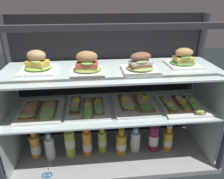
{
  "coord_description": "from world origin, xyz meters",
  "views": [
    {
      "loc": [
        -0.12,
        -1.18,
        1.06
      ],
      "look_at": [
        0.0,
        0.0,
        0.52
      ],
      "focal_mm": 34.09,
      "sensor_mm": 36.0,
      "label": 1
    }
  ],
  "objects_px": {
    "open_sandwich_tray_mid_right": "(135,104)",
    "juice_bottle_back_center": "(121,143)",
    "open_sandwich_tray_right_of_center": "(40,110)",
    "juice_bottle_front_left_end": "(35,146)",
    "plated_roll_sandwich_far_right": "(87,65)",
    "open_sandwich_tray_left_of_center": "(182,104)",
    "plated_roll_sandwich_left_of_center": "(38,64)",
    "juice_bottle_front_right_end": "(154,138)",
    "kitchen_scissors": "(48,172)",
    "juice_bottle_back_left": "(135,141)",
    "juice_bottle_back_right": "(168,140)",
    "plated_roll_sandwich_mid_right": "(140,66)",
    "juice_bottle_front_fourth": "(50,148)",
    "juice_bottle_tucked_behind": "(87,143)",
    "juice_bottle_front_middle": "(102,141)",
    "juice_bottle_front_second": "(70,143)",
    "plated_roll_sandwich_right_of_center": "(183,59)",
    "open_sandwich_tray_far_right": "(87,107)"
  },
  "relations": [
    {
      "from": "plated_roll_sandwich_left_of_center",
      "to": "juice_bottle_tucked_behind",
      "type": "relative_size",
      "value": 0.89
    },
    {
      "from": "plated_roll_sandwich_far_right",
      "to": "kitchen_scissors",
      "type": "distance_m",
      "value": 0.72
    },
    {
      "from": "plated_roll_sandwich_mid_right",
      "to": "juice_bottle_back_center",
      "type": "relative_size",
      "value": 1.01
    },
    {
      "from": "juice_bottle_back_right",
      "to": "kitchen_scissors",
      "type": "bearing_deg",
      "value": -170.51
    },
    {
      "from": "plated_roll_sandwich_mid_right",
      "to": "juice_bottle_front_second",
      "type": "bearing_deg",
      "value": 173.98
    },
    {
      "from": "plated_roll_sandwich_left_of_center",
      "to": "juice_bottle_front_right_end",
      "type": "relative_size",
      "value": 0.81
    },
    {
      "from": "juice_bottle_front_fourth",
      "to": "juice_bottle_front_right_end",
      "type": "height_order",
      "value": "juice_bottle_front_right_end"
    },
    {
      "from": "open_sandwich_tray_right_of_center",
      "to": "kitchen_scissors",
      "type": "relative_size",
      "value": 1.56
    },
    {
      "from": "open_sandwich_tray_right_of_center",
      "to": "open_sandwich_tray_left_of_center",
      "type": "relative_size",
      "value": 0.99
    },
    {
      "from": "open_sandwich_tray_mid_right",
      "to": "juice_bottle_back_center",
      "type": "relative_size",
      "value": 1.56
    },
    {
      "from": "juice_bottle_front_fourth",
      "to": "juice_bottle_front_middle",
      "type": "height_order",
      "value": "juice_bottle_front_fourth"
    },
    {
      "from": "kitchen_scissors",
      "to": "juice_bottle_back_right",
      "type": "bearing_deg",
      "value": 9.49
    },
    {
      "from": "kitchen_scissors",
      "to": "open_sandwich_tray_right_of_center",
      "type": "bearing_deg",
      "value": 99.07
    },
    {
      "from": "juice_bottle_front_fourth",
      "to": "juice_bottle_front_right_end",
      "type": "relative_size",
      "value": 0.81
    },
    {
      "from": "open_sandwich_tray_left_of_center",
      "to": "juice_bottle_front_left_end",
      "type": "height_order",
      "value": "open_sandwich_tray_left_of_center"
    },
    {
      "from": "plated_roll_sandwich_mid_right",
      "to": "kitchen_scissors",
      "type": "xyz_separation_m",
      "value": [
        -0.58,
        -0.1,
        -0.64
      ]
    },
    {
      "from": "plated_roll_sandwich_mid_right",
      "to": "juice_bottle_front_left_end",
      "type": "relative_size",
      "value": 0.91
    },
    {
      "from": "juice_bottle_front_second",
      "to": "juice_bottle_front_middle",
      "type": "relative_size",
      "value": 1.21
    },
    {
      "from": "plated_roll_sandwich_left_of_center",
      "to": "open_sandwich_tray_mid_right",
      "type": "bearing_deg",
      "value": -2.48
    },
    {
      "from": "open_sandwich_tray_far_right",
      "to": "open_sandwich_tray_left_of_center",
      "type": "distance_m",
      "value": 0.6
    },
    {
      "from": "plated_roll_sandwich_left_of_center",
      "to": "plated_roll_sandwich_right_of_center",
      "type": "bearing_deg",
      "value": 0.57
    },
    {
      "from": "plated_roll_sandwich_right_of_center",
      "to": "juice_bottle_front_middle",
      "type": "xyz_separation_m",
      "value": [
        -0.51,
        -0.02,
        -0.57
      ]
    },
    {
      "from": "juice_bottle_front_second",
      "to": "plated_roll_sandwich_left_of_center",
      "type": "bearing_deg",
      "value": 166.57
    },
    {
      "from": "juice_bottle_back_center",
      "to": "plated_roll_sandwich_left_of_center",
      "type": "bearing_deg",
      "value": 174.83
    },
    {
      "from": "juice_bottle_front_left_end",
      "to": "juice_bottle_back_left",
      "type": "xyz_separation_m",
      "value": [
        0.68,
        -0.01,
        -0.01
      ]
    },
    {
      "from": "open_sandwich_tray_mid_right",
      "to": "juice_bottle_front_fourth",
      "type": "distance_m",
      "value": 0.64
    },
    {
      "from": "plated_roll_sandwich_mid_right",
      "to": "open_sandwich_tray_far_right",
      "type": "relative_size",
      "value": 0.64
    },
    {
      "from": "juice_bottle_front_left_end",
      "to": "plated_roll_sandwich_far_right",
      "type": "bearing_deg",
      "value": -7.14
    },
    {
      "from": "open_sandwich_tray_far_right",
      "to": "juice_bottle_front_left_end",
      "type": "height_order",
      "value": "open_sandwich_tray_far_right"
    },
    {
      "from": "open_sandwich_tray_right_of_center",
      "to": "juice_bottle_front_left_end",
      "type": "relative_size",
      "value": 1.4
    },
    {
      "from": "plated_roll_sandwich_right_of_center",
      "to": "juice_bottle_tucked_behind",
      "type": "bearing_deg",
      "value": -175.98
    },
    {
      "from": "juice_bottle_front_fourth",
      "to": "plated_roll_sandwich_left_of_center",
      "type": "bearing_deg",
      "value": 100.55
    },
    {
      "from": "open_sandwich_tray_left_of_center",
      "to": "kitchen_scissors",
      "type": "bearing_deg",
      "value": -172.81
    },
    {
      "from": "open_sandwich_tray_left_of_center",
      "to": "juice_bottle_front_left_end",
      "type": "xyz_separation_m",
      "value": [
        -0.96,
        0.05,
        -0.29
      ]
    },
    {
      "from": "juice_bottle_front_second",
      "to": "juice_bottle_back_left",
      "type": "xyz_separation_m",
      "value": [
        0.45,
        0.01,
        -0.03
      ]
    },
    {
      "from": "juice_bottle_front_left_end",
      "to": "juice_bottle_back_right",
      "type": "xyz_separation_m",
      "value": [
        0.92,
        -0.03,
        -0.0
      ]
    },
    {
      "from": "plated_roll_sandwich_left_of_center",
      "to": "juice_bottle_back_center",
      "type": "relative_size",
      "value": 1.04
    },
    {
      "from": "kitchen_scissors",
      "to": "juice_bottle_back_left",
      "type": "bearing_deg",
      "value": 14.46
    },
    {
      "from": "open_sandwich_tray_mid_right",
      "to": "juice_bottle_front_left_end",
      "type": "xyz_separation_m",
      "value": [
        -0.67,
        0.01,
        -0.29
      ]
    },
    {
      "from": "juice_bottle_front_left_end",
      "to": "plated_roll_sandwich_left_of_center",
      "type": "bearing_deg",
      "value": 8.74
    },
    {
      "from": "juice_bottle_front_second",
      "to": "juice_bottle_front_right_end",
      "type": "bearing_deg",
      "value": -0.27
    },
    {
      "from": "juice_bottle_tucked_behind",
      "to": "juice_bottle_front_right_end",
      "type": "height_order",
      "value": "juice_bottle_front_right_end"
    },
    {
      "from": "open_sandwich_tray_right_of_center",
      "to": "plated_roll_sandwich_far_right",
      "type": "bearing_deg",
      "value": -2.32
    },
    {
      "from": "juice_bottle_back_left",
      "to": "juice_bottle_front_right_end",
      "type": "xyz_separation_m",
      "value": [
        0.13,
        -0.01,
        0.03
      ]
    },
    {
      "from": "plated_roll_sandwich_far_right",
      "to": "open_sandwich_tray_left_of_center",
      "type": "distance_m",
      "value": 0.65
    },
    {
      "from": "juice_bottle_front_second",
      "to": "open_sandwich_tray_left_of_center",
      "type": "bearing_deg",
      "value": -2.65
    },
    {
      "from": "open_sandwich_tray_right_of_center",
      "to": "juice_bottle_back_right",
      "type": "bearing_deg",
      "value": 0.63
    },
    {
      "from": "juice_bottle_back_right",
      "to": "kitchen_scissors",
      "type": "height_order",
      "value": "juice_bottle_back_right"
    },
    {
      "from": "juice_bottle_back_right",
      "to": "juice_bottle_front_left_end",
      "type": "bearing_deg",
      "value": 178.39
    },
    {
      "from": "juice_bottle_back_right",
      "to": "juice_bottle_back_center",
      "type": "bearing_deg",
      "value": -179.24
    }
  ]
}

